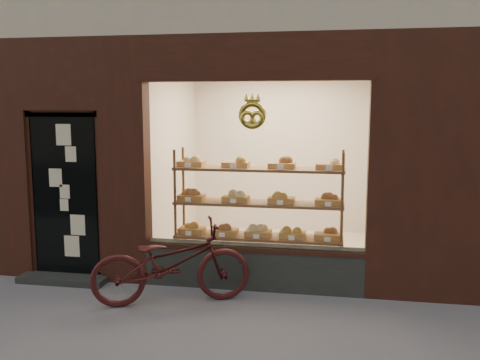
# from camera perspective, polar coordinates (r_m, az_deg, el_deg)

# --- Properties ---
(display_shelf) EXTENTS (2.20, 0.45, 1.70)m
(display_shelf) POSITION_cam_1_polar(r_m,az_deg,el_deg) (6.99, 1.98, -3.67)
(display_shelf) COLOR #56351F
(display_shelf) RESTS_ON ground
(bicycle) EXTENTS (1.92, 1.27, 0.96)m
(bicycle) POSITION_cam_1_polar(r_m,az_deg,el_deg) (6.24, -7.35, -8.76)
(bicycle) COLOR #361111
(bicycle) RESTS_ON ground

